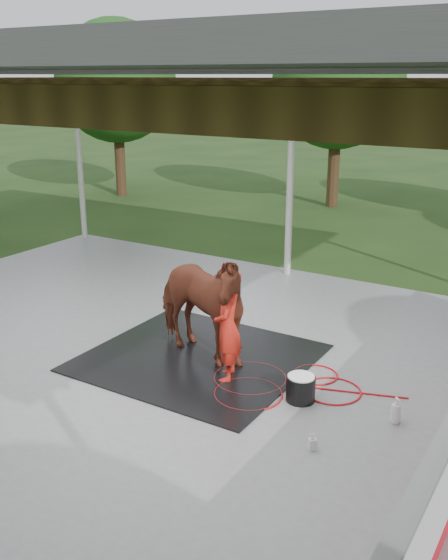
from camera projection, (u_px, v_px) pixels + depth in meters
The scene contains 11 objects.
ground at pixel (147, 358), 9.21m from camera, with size 100.00×100.00×0.00m, color #1E3814.
concrete_slab at pixel (147, 357), 9.21m from camera, with size 12.00×10.00×0.05m, color slate.
pavilion_structure at pixel (135, 76), 7.97m from camera, with size 12.60×10.60×4.05m.
tree_belt at pixel (194, 90), 8.61m from camera, with size 28.00×28.00×5.80m.
rubber_mat at pixel (198, 358), 9.09m from camera, with size 3.05×2.86×0.02m, color black.
horse at pixel (197, 303), 8.82m from camera, with size 0.90×1.98×1.67m, color brown.
handler at pixel (228, 326), 8.26m from camera, with size 0.56×0.36×1.52m, color red.
wash_bucket at pixel (301, 388), 7.86m from camera, with size 0.37×0.37×0.34m.
soap_bottle_a at pixel (396, 410), 7.36m from camera, with size 0.13×0.13×0.33m, color silver.
soap_bottle_b at pixel (312, 441), 6.86m from camera, with size 0.09×0.09×0.19m, color #338CD8.
hose_coil at pixel (277, 385), 8.29m from camera, with size 2.51×1.72×0.02m.
Camera 1 is at (5.36, -6.55, 3.98)m, focal length 40.00 mm.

